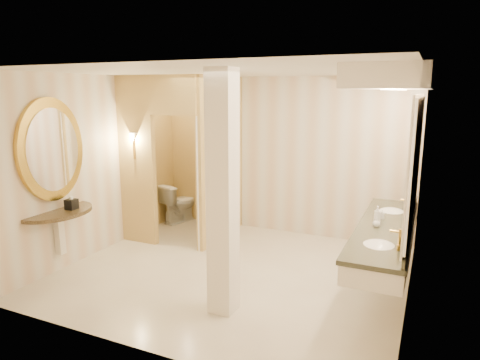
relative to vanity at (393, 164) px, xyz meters
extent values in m
plane|color=beige|center=(-1.98, -0.21, -1.63)|extent=(4.50, 4.50, 0.00)
plane|color=silver|center=(-1.98, -0.21, 1.07)|extent=(4.50, 4.50, 0.00)
cube|color=beige|center=(-1.98, 1.79, -0.28)|extent=(4.50, 0.02, 2.70)
cube|color=beige|center=(-1.98, -2.21, -0.28)|extent=(4.50, 0.02, 2.70)
cube|color=beige|center=(-4.23, -0.21, -0.28)|extent=(0.02, 4.00, 2.70)
cube|color=beige|center=(0.27, -0.21, -0.28)|extent=(0.02, 4.00, 2.70)
cube|color=tan|center=(-2.78, 1.04, -0.28)|extent=(0.10, 1.50, 2.70)
cube|color=tan|center=(-3.90, 0.29, -0.28)|extent=(0.65, 0.10, 2.70)
cube|color=tan|center=(-3.18, 0.29, 0.77)|extent=(0.80, 0.10, 0.60)
cube|color=white|center=(-2.95, 0.65, -0.58)|extent=(0.39, 0.74, 2.10)
cylinder|color=#B48B39|center=(-3.90, 0.22, -0.08)|extent=(0.03, 0.03, 0.30)
cone|color=white|center=(-3.90, 0.22, 0.12)|extent=(0.14, 0.14, 0.14)
cube|color=white|center=(-0.03, 0.00, -0.90)|extent=(0.60, 2.62, 0.24)
cube|color=black|center=(-0.03, 0.00, -0.78)|extent=(0.64, 2.66, 0.05)
cube|color=black|center=(0.25, 0.00, -0.71)|extent=(0.03, 2.62, 0.10)
ellipsoid|color=white|center=(-0.03, -0.71, -0.80)|extent=(0.40, 0.44, 0.15)
cylinder|color=#B48B39|center=(0.17, -0.71, -0.67)|extent=(0.03, 0.03, 0.22)
ellipsoid|color=white|center=(-0.03, 0.71, -0.80)|extent=(0.40, 0.44, 0.15)
cylinder|color=#B48B39|center=(0.17, 0.71, -0.67)|extent=(0.03, 0.03, 0.22)
cube|color=white|center=(0.25, 0.00, 0.07)|extent=(0.03, 2.62, 1.40)
cube|color=white|center=(-0.03, 0.00, 0.96)|extent=(0.75, 2.82, 0.22)
cylinder|color=black|center=(-4.21, -1.13, -0.78)|extent=(1.06, 1.06, 0.05)
cube|color=white|center=(-4.17, -1.13, -1.08)|extent=(0.10, 0.10, 0.60)
cylinder|color=gold|center=(-4.19, -1.13, 0.07)|extent=(0.07, 1.06, 1.06)
cylinder|color=white|center=(-4.15, -1.13, 0.07)|extent=(0.02, 0.85, 0.85)
cube|color=white|center=(-1.63, -1.18, -0.28)|extent=(0.28, 0.28, 2.70)
cube|color=black|center=(-4.03, -1.01, -0.69)|extent=(0.14, 0.14, 0.14)
imported|color=white|center=(-3.93, 1.51, -1.26)|extent=(0.60, 0.81, 0.74)
imported|color=beige|center=(-0.11, 0.26, -0.69)|extent=(0.06, 0.06, 0.12)
imported|color=silver|center=(-0.13, -0.12, -0.70)|extent=(0.10, 0.10, 0.11)
imported|color=#C6B28C|center=(-0.14, 0.05, -0.65)|extent=(0.10, 0.10, 0.22)
camera|label=1|loc=(0.40, -5.20, 0.83)|focal=32.00mm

